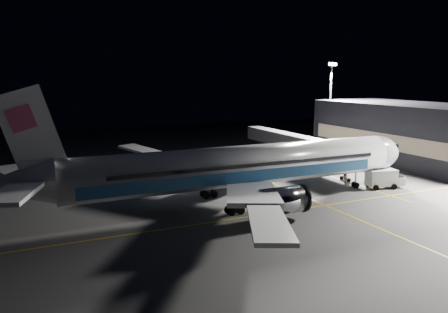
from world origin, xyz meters
name	(u,v)px	position (x,y,z in m)	size (l,w,h in m)	color
ground	(240,203)	(0.00, 0.00, 0.00)	(200.00, 200.00, 0.00)	#4C4C4F
guide_line_main	(300,195)	(10.00, 0.00, 0.01)	(0.25, 80.00, 0.01)	gold
guide_line_cross	(261,215)	(0.00, -6.00, 0.01)	(70.00, 0.25, 0.01)	gold
guide_line_side	(324,174)	(22.00, 10.00, 0.01)	(0.25, 40.00, 0.01)	gold
airliner	(234,167)	(-1.08, 0.00, 5.16)	(61.48, 54.22, 16.64)	silver
terminal	(406,132)	(45.98, 14.00, 6.00)	(18.12, 40.00, 12.00)	black
jet_bridge	(299,143)	(22.00, 18.06, 4.58)	(3.60, 34.40, 6.30)	#B2B2B7
floodlight_mast_north	(330,98)	(40.00, 31.99, 12.37)	(2.40, 0.68, 20.70)	#59595E
service_truck	(384,178)	(24.43, -2.11, 1.61)	(6.24, 3.53, 3.01)	white
baggage_tug	(164,170)	(-4.63, 21.48, 0.89)	(2.76, 2.26, 1.93)	black
safety_cone_a	(209,188)	(-1.22, 8.68, 0.26)	(0.35, 0.35, 0.52)	#F5530A
safety_cone_b	(252,185)	(5.75, 7.22, 0.33)	(0.44, 0.44, 0.65)	#F5530A
safety_cone_c	(219,182)	(1.67, 11.28, 0.27)	(0.36, 0.36, 0.54)	#F5530A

